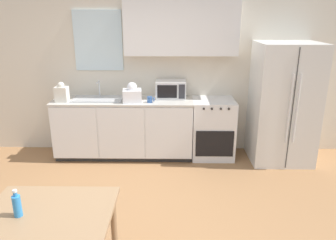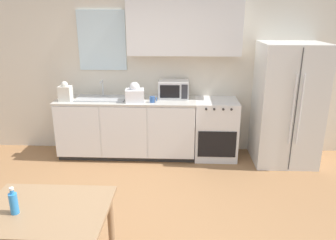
{
  "view_description": "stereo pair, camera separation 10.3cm",
  "coord_description": "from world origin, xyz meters",
  "px_view_note": "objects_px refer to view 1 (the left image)",
  "views": [
    {
      "loc": [
        0.55,
        -2.87,
        2.18
      ],
      "look_at": [
        0.5,
        0.56,
        1.05
      ],
      "focal_mm": 35.0,
      "sensor_mm": 36.0,
      "label": 1
    },
    {
      "loc": [
        0.65,
        -2.87,
        2.18
      ],
      "look_at": [
        0.5,
        0.56,
        1.05
      ],
      "focal_mm": 35.0,
      "sensor_mm": 36.0,
      "label": 2
    }
  ],
  "objects_px": {
    "microwave": "(171,89)",
    "dining_table": "(51,224)",
    "drink_bottle": "(17,205)",
    "coffee_mug": "(150,100)",
    "refrigerator": "(283,104)",
    "oven_range": "(213,129)"
  },
  "relations": [
    {
      "from": "drink_bottle",
      "to": "dining_table",
      "type": "bearing_deg",
      "value": 19.41
    },
    {
      "from": "microwave",
      "to": "drink_bottle",
      "type": "relative_size",
      "value": 2.11
    },
    {
      "from": "oven_range",
      "to": "dining_table",
      "type": "distance_m",
      "value": 3.1
    },
    {
      "from": "oven_range",
      "to": "microwave",
      "type": "height_order",
      "value": "microwave"
    },
    {
      "from": "oven_range",
      "to": "drink_bottle",
      "type": "relative_size",
      "value": 4.22
    },
    {
      "from": "microwave",
      "to": "coffee_mug",
      "type": "relative_size",
      "value": 4.25
    },
    {
      "from": "refrigerator",
      "to": "dining_table",
      "type": "distance_m",
      "value": 3.67
    },
    {
      "from": "dining_table",
      "to": "drink_bottle",
      "type": "relative_size",
      "value": 4.51
    },
    {
      "from": "dining_table",
      "to": "oven_range",
      "type": "bearing_deg",
      "value": 59.55
    },
    {
      "from": "drink_bottle",
      "to": "coffee_mug",
      "type": "bearing_deg",
      "value": 72.42
    },
    {
      "from": "refrigerator",
      "to": "drink_bottle",
      "type": "relative_size",
      "value": 8.21
    },
    {
      "from": "coffee_mug",
      "to": "drink_bottle",
      "type": "relative_size",
      "value": 0.5
    },
    {
      "from": "refrigerator",
      "to": "microwave",
      "type": "xyz_separation_m",
      "value": [
        -1.67,
        0.2,
        0.17
      ]
    },
    {
      "from": "refrigerator",
      "to": "microwave",
      "type": "distance_m",
      "value": 1.69
    },
    {
      "from": "microwave",
      "to": "dining_table",
      "type": "relative_size",
      "value": 0.47
    },
    {
      "from": "refrigerator",
      "to": "dining_table",
      "type": "relative_size",
      "value": 1.82
    },
    {
      "from": "oven_range",
      "to": "coffee_mug",
      "type": "xyz_separation_m",
      "value": [
        -0.95,
        -0.17,
        0.51
      ]
    },
    {
      "from": "refrigerator",
      "to": "microwave",
      "type": "bearing_deg",
      "value": 173.13
    },
    {
      "from": "microwave",
      "to": "dining_table",
      "type": "xyz_separation_m",
      "value": [
        -0.92,
        -2.78,
        -0.44
      ]
    },
    {
      "from": "refrigerator",
      "to": "microwave",
      "type": "height_order",
      "value": "refrigerator"
    },
    {
      "from": "coffee_mug",
      "to": "drink_bottle",
      "type": "bearing_deg",
      "value": -107.58
    },
    {
      "from": "oven_range",
      "to": "dining_table",
      "type": "relative_size",
      "value": 0.94
    }
  ]
}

